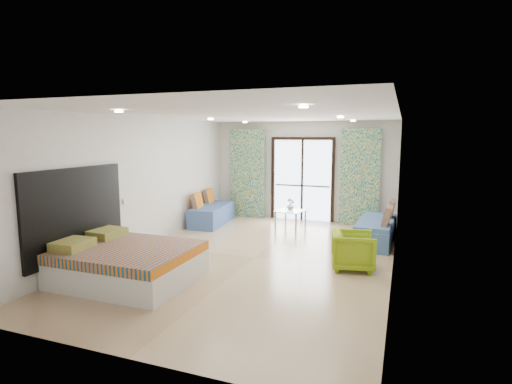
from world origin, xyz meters
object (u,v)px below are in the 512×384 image
(daybed_left, at_px, (212,213))
(armchair, at_px, (353,249))
(daybed_right, at_px, (377,230))
(coffee_table, at_px, (291,212))
(bed, at_px, (127,263))

(daybed_left, distance_m, armchair, 4.63)
(armchair, bearing_deg, daybed_right, -19.32)
(daybed_right, height_order, coffee_table, daybed_right)
(daybed_left, bearing_deg, armchair, -37.89)
(bed, relative_size, coffee_table, 2.67)
(daybed_left, relative_size, daybed_right, 0.99)
(coffee_table, height_order, armchair, coffee_table)
(daybed_right, bearing_deg, daybed_left, 177.00)
(daybed_right, xyz_separation_m, armchair, (-0.27, -1.94, 0.08))
(bed, distance_m, armchair, 3.81)
(bed, distance_m, daybed_left, 4.31)
(daybed_right, distance_m, coffee_table, 2.31)
(bed, bearing_deg, daybed_left, 98.52)
(daybed_right, relative_size, armchair, 2.58)
(daybed_right, xyz_separation_m, coffee_table, (-2.16, 0.80, 0.10))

